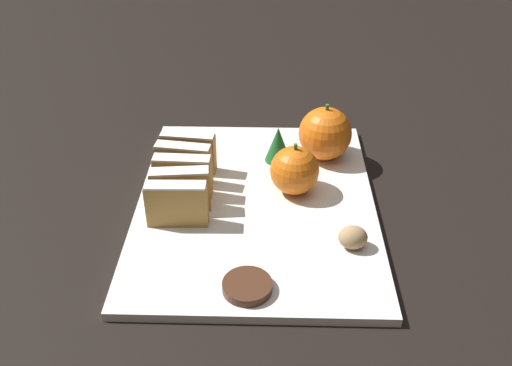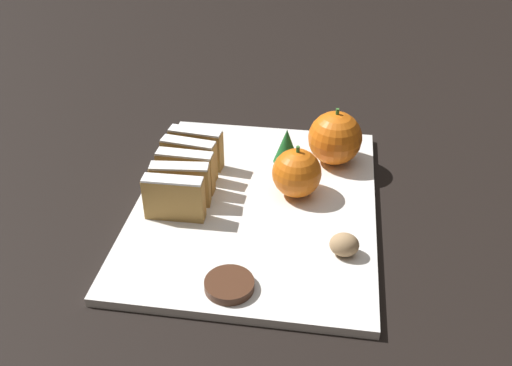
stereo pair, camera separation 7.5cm
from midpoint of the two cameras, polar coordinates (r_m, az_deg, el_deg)
ground_plane at (r=0.78m, az=-2.77°, el=-2.65°), size 6.00×6.00×0.00m
serving_platter at (r=0.77m, az=-2.79°, el=-2.30°), size 0.32×0.41×0.01m
stollen_slice_front at (r=0.73m, az=-10.89°, el=-2.18°), size 0.08×0.02×0.06m
stollen_slice_second at (r=0.75m, az=-10.43°, el=-0.76°), size 0.08×0.03×0.06m
stollen_slice_third at (r=0.78m, az=-10.09°, el=0.57°), size 0.08×0.02×0.06m
stollen_slice_fourth at (r=0.80m, az=-9.91°, el=1.81°), size 0.08×0.03×0.06m
stollen_slice_fifth at (r=0.83m, az=-9.36°, el=2.98°), size 0.08×0.03×0.06m
orange_near at (r=0.85m, az=4.41°, el=4.88°), size 0.08×0.08×0.09m
orange_far at (r=0.77m, az=1.09°, el=1.18°), size 0.07×0.07×0.08m
walnut at (r=0.69m, az=6.61°, el=-5.54°), size 0.04×0.03×0.03m
chocolate_cookie at (r=0.64m, az=-4.30°, el=-10.40°), size 0.06×0.06×0.01m
evergreen_sprig at (r=0.84m, az=-0.34°, el=3.83°), size 0.04×0.04×0.05m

